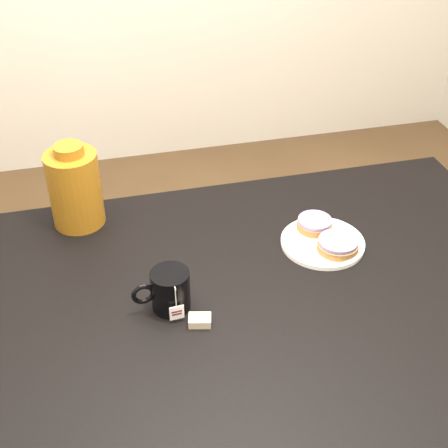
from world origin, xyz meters
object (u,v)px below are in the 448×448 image
object	(u,v)px
bagel_front	(338,245)
bagel_back	(315,224)
plate	(323,242)
teabag_pouch	(200,320)
bagel_package	(75,188)
mug	(170,290)
table	(240,327)

from	to	relation	value
bagel_front	bagel_back	bearing A→B (deg)	104.06
plate	teabag_pouch	world-z (taller)	teabag_pouch
plate	bagel_package	bearing A→B (deg)	157.13
plate	mug	bearing A→B (deg)	-162.16
teabag_pouch	bagel_package	size ratio (longest dim) A/B	0.21
plate	table	bearing A→B (deg)	-150.04
plate	mug	distance (m)	0.40
bagel_front	bagel_package	size ratio (longest dim) A/B	0.56
plate	bagel_package	xyz separation A→B (m)	(-0.55, 0.23, 0.09)
table	bagel_package	world-z (taller)	bagel_package
teabag_pouch	bagel_package	distance (m)	0.48
bagel_back	teabag_pouch	xyz separation A→B (m)	(-0.33, -0.24, -0.01)
bagel_front	bagel_package	world-z (taller)	bagel_package
table	bagel_package	size ratio (longest dim) A/B	6.61
bagel_front	bagel_package	distance (m)	0.63
plate	mug	xyz separation A→B (m)	(-0.38, -0.12, 0.04)
plate	bagel_package	world-z (taller)	bagel_package
table	bagel_package	bearing A→B (deg)	130.39
table	teabag_pouch	distance (m)	0.14
table	plate	xyz separation A→B (m)	(0.24, 0.14, 0.09)
bagel_front	plate	bearing A→B (deg)	117.89
table	bagel_back	bearing A→B (deg)	38.73
bagel_front	teabag_pouch	world-z (taller)	bagel_front
bagel_back	teabag_pouch	world-z (taller)	bagel_back
bagel_package	mug	bearing A→B (deg)	-65.00
plate	mug	size ratio (longest dim) A/B	1.57
teabag_pouch	bagel_package	world-z (taller)	bagel_package
bagel_back	bagel_front	bearing A→B (deg)	-75.94
table	bagel_front	size ratio (longest dim) A/B	11.78
table	plate	bearing A→B (deg)	29.96
mug	bagel_front	bearing A→B (deg)	7.38
bagel_front	teabag_pouch	size ratio (longest dim) A/B	2.64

